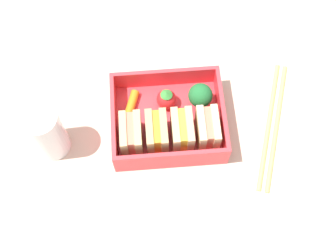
% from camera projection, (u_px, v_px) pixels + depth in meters
% --- Properties ---
extents(ground_plane, '(1.20, 1.20, 0.02)m').
position_uv_depth(ground_plane, '(168.00, 128.00, 0.72)').
color(ground_plane, beige).
extents(bento_tray, '(0.16, 0.14, 0.01)m').
position_uv_depth(bento_tray, '(168.00, 123.00, 0.70)').
color(bento_tray, '#E6363E').
rests_on(bento_tray, ground_plane).
extents(bento_rim, '(0.16, 0.14, 0.04)m').
position_uv_depth(bento_rim, '(168.00, 116.00, 0.68)').
color(bento_rim, '#E6363E').
rests_on(bento_rim, bento_tray).
extents(sandwich_left, '(0.03, 0.05, 0.05)m').
position_uv_depth(sandwich_left, '(208.00, 129.00, 0.67)').
color(sandwich_left, beige).
rests_on(sandwich_left, bento_tray).
extents(sandwich_center_left, '(0.03, 0.05, 0.05)m').
position_uv_depth(sandwich_center_left, '(182.00, 131.00, 0.67)').
color(sandwich_center_left, tan).
rests_on(sandwich_center_left, bento_tray).
extents(sandwich_center, '(0.03, 0.05, 0.05)m').
position_uv_depth(sandwich_center, '(157.00, 133.00, 0.66)').
color(sandwich_center, tan).
rests_on(sandwich_center, bento_tray).
extents(sandwich_center_right, '(0.03, 0.05, 0.05)m').
position_uv_depth(sandwich_center_right, '(131.00, 134.00, 0.66)').
color(sandwich_center_right, tan).
rests_on(sandwich_center_right, bento_tray).
extents(broccoli_floret, '(0.04, 0.04, 0.05)m').
position_uv_depth(broccoli_floret, '(200.00, 96.00, 0.69)').
color(broccoli_floret, '#8FC55A').
rests_on(broccoli_floret, bento_tray).
extents(strawberry_far_left, '(0.03, 0.03, 0.04)m').
position_uv_depth(strawberry_far_left, '(168.00, 99.00, 0.70)').
color(strawberry_far_left, red).
rests_on(strawberry_far_left, bento_tray).
extents(carrot_stick_far_left, '(0.02, 0.04, 0.01)m').
position_uv_depth(carrot_stick_far_left, '(132.00, 103.00, 0.71)').
color(carrot_stick_far_left, orange).
rests_on(carrot_stick_far_left, bento_tray).
extents(chopstick_pair, '(0.08, 0.21, 0.01)m').
position_uv_depth(chopstick_pair, '(273.00, 125.00, 0.71)').
color(chopstick_pair, tan).
rests_on(chopstick_pair, ground_plane).
extents(drinking_glass, '(0.05, 0.05, 0.10)m').
position_uv_depth(drinking_glass, '(47.00, 132.00, 0.65)').
color(drinking_glass, white).
rests_on(drinking_glass, ground_plane).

